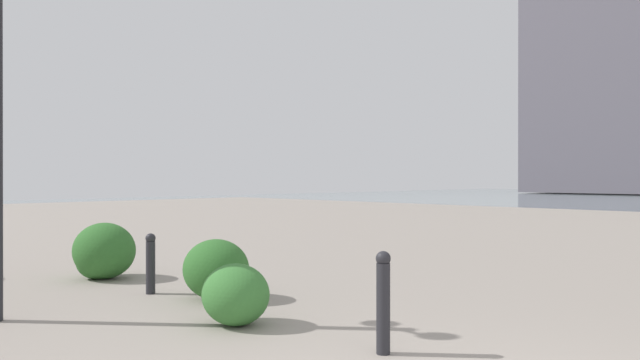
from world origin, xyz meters
TOP-DOWN VIEW (x-y plane):
  - building_annex at (20.00, -62.69)m, footprint 16.56×10.21m
  - bollard_near at (1.65, -1.10)m, footprint 0.13×0.13m
  - bollard_mid at (5.46, -1.03)m, footprint 0.13×0.13m
  - shrub_low at (7.02, -1.13)m, footprint 0.99×0.89m
  - shrub_round at (7.08, -1.03)m, footprint 0.64×0.58m
  - shrub_wide at (4.58, -1.43)m, footprint 0.88×0.79m
  - shrub_tall at (3.35, -0.81)m, footprint 0.74×0.67m

SIDE VIEW (x-z plane):
  - shrub_round at x=7.08m, z-range 0.00..0.55m
  - shrub_tall at x=3.35m, z-range 0.00..0.63m
  - shrub_wide at x=4.58m, z-range 0.00..0.75m
  - bollard_mid at x=5.46m, z-range 0.02..0.81m
  - shrub_low at x=7.02m, z-range 0.00..0.84m
  - bollard_near at x=1.65m, z-range 0.02..0.90m
  - building_annex at x=20.00m, z-range -1.03..27.00m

